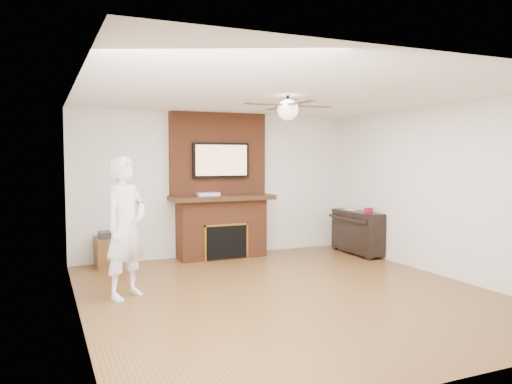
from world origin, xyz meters
name	(u,v)px	position (x,y,z in m)	size (l,w,h in m)	color
room_shell	(287,195)	(0.00, 0.00, 1.25)	(5.36, 5.86, 2.86)	brown
fireplace	(220,200)	(0.00, 2.55, 1.00)	(1.78, 0.64, 2.50)	brown
tv	(221,160)	(0.00, 2.50, 1.68)	(1.00, 0.08, 0.60)	black
ceiling_fan	(288,109)	(0.00, 0.00, 2.33)	(1.21, 1.21, 0.31)	black
person	(126,227)	(-1.91, 0.62, 0.87)	(0.64, 0.43, 1.75)	white
side_table	(112,250)	(-1.85, 2.48, 0.26)	(0.51, 0.51, 0.56)	brown
piano	(357,231)	(2.31, 1.79, 0.41)	(0.45, 1.19, 0.86)	black
cable_box	(208,194)	(-0.26, 2.45, 1.11)	(0.37, 0.21, 0.05)	silver
candle_orange	(212,256)	(-0.22, 2.36, 0.06)	(0.07, 0.07, 0.12)	red
candle_cream	(232,256)	(0.12, 2.31, 0.05)	(0.08, 0.08, 0.10)	beige
candle_blue	(241,255)	(0.28, 2.31, 0.04)	(0.06, 0.06, 0.09)	#3747A6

